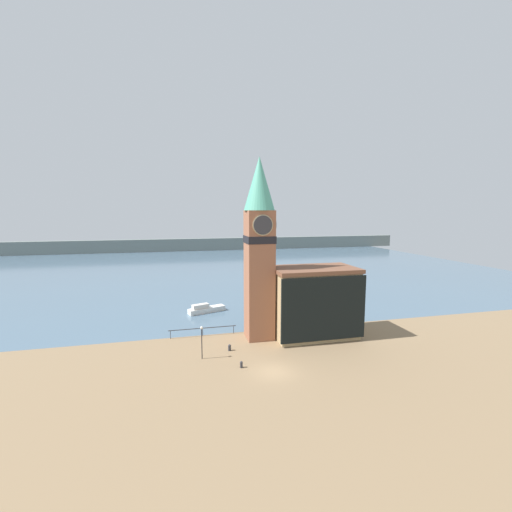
% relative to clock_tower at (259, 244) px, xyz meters
% --- Properties ---
extents(ground_plane, '(160.00, 160.00, 0.00)m').
position_rel_clock_tower_xyz_m(ground_plane, '(-0.84, -9.59, -12.10)').
color(ground_plane, '#846B4C').
extents(water, '(160.00, 120.00, 0.00)m').
position_rel_clock_tower_xyz_m(water, '(-0.84, 62.44, -12.10)').
color(water, slate).
rests_on(water, ground_plane).
extents(far_shoreline, '(180.00, 3.00, 5.00)m').
position_rel_clock_tower_xyz_m(far_shoreline, '(-0.84, 102.44, -9.60)').
color(far_shoreline, slate).
rests_on(far_shoreline, water).
extents(pier_railing, '(8.76, 0.08, 1.09)m').
position_rel_clock_tower_xyz_m(pier_railing, '(-7.05, 2.19, -11.17)').
color(pier_railing, '#333338').
rests_on(pier_railing, ground_plane).
extents(clock_tower, '(3.83, 3.83, 22.74)m').
position_rel_clock_tower_xyz_m(clock_tower, '(0.00, 0.00, 0.00)').
color(clock_tower, '#935B42').
rests_on(clock_tower, ground_plane).
extents(pier_building, '(10.87, 6.57, 9.01)m').
position_rel_clock_tower_xyz_m(pier_building, '(7.05, -1.03, -7.58)').
color(pier_building, tan).
rests_on(pier_building, ground_plane).
extents(boat_near, '(6.17, 3.41, 1.48)m').
position_rel_clock_tower_xyz_m(boat_near, '(-5.75, 12.64, -11.55)').
color(boat_near, silver).
rests_on(boat_near, water).
extents(mooring_bollard_near, '(0.35, 0.35, 0.75)m').
position_rel_clock_tower_xyz_m(mooring_bollard_near, '(-4.40, -3.31, -11.70)').
color(mooring_bollard_near, '#2D2D33').
rests_on(mooring_bollard_near, ground_plane).
extents(mooring_bollard_far, '(0.29, 0.29, 0.70)m').
position_rel_clock_tower_xyz_m(mooring_bollard_far, '(-3.91, -7.95, -11.72)').
color(mooring_bollard_far, '#2D2D33').
rests_on(mooring_bollard_far, ground_plane).
extents(lamp_post, '(0.32, 0.32, 3.70)m').
position_rel_clock_tower_xyz_m(lamp_post, '(-7.70, -4.83, -9.49)').
color(lamp_post, black).
rests_on(lamp_post, ground_plane).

